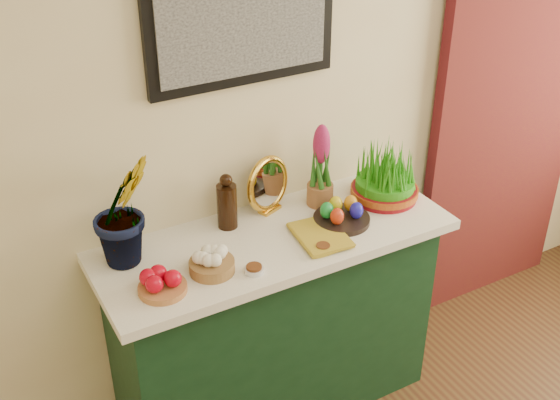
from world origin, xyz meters
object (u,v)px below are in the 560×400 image
object	(u,v)px
sideboard	(274,327)
wheatgrass_sabzeh	(386,177)
book	(299,240)
hyacinth_green	(122,193)
mirror	(268,185)

from	to	relation	value
sideboard	wheatgrass_sabzeh	distance (m)	0.78
book	hyacinth_green	bearing A→B (deg)	166.22
hyacinth_green	wheatgrass_sabzeh	world-z (taller)	hyacinth_green
book	wheatgrass_sabzeh	xyz separation A→B (m)	(0.49, 0.12, 0.08)
mirror	wheatgrass_sabzeh	xyz separation A→B (m)	(0.47, -0.16, -0.01)
sideboard	hyacinth_green	bearing A→B (deg)	168.23
sideboard	mirror	xyz separation A→B (m)	(0.07, 0.18, 0.58)
book	sideboard	bearing A→B (deg)	122.98
book	wheatgrass_sabzeh	size ratio (longest dim) A/B	0.84
hyacinth_green	wheatgrass_sabzeh	size ratio (longest dim) A/B	1.95
mirror	book	size ratio (longest dim) A/B	1.00
mirror	book	distance (m)	0.30
hyacinth_green	wheatgrass_sabzeh	distance (m)	1.09
hyacinth_green	mirror	distance (m)	0.63
sideboard	hyacinth_green	xyz separation A→B (m)	(-0.54, 0.11, 0.74)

